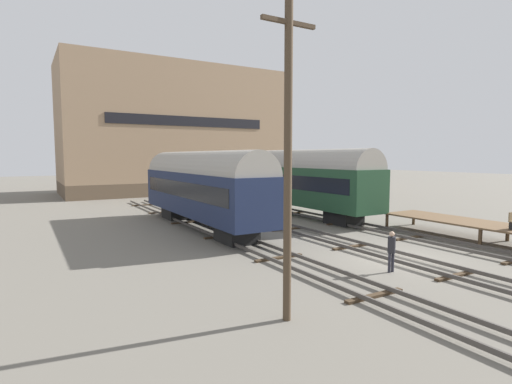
# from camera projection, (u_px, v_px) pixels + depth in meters

# --- Properties ---
(ground_plane) EXTENTS (200.00, 200.00, 0.00)m
(ground_plane) POSITION_uv_depth(u_px,v_px,m) (397.00, 260.00, 18.80)
(ground_plane) COLOR #6B665B
(track_left) EXTENTS (2.60, 60.00, 0.26)m
(track_left) POSITION_uv_depth(u_px,v_px,m) (319.00, 272.00, 16.42)
(track_left) COLOR #4C4742
(track_left) RESTS_ON ground
(track_middle) EXTENTS (2.60, 60.00, 0.26)m
(track_middle) POSITION_uv_depth(u_px,v_px,m) (397.00, 257.00, 18.79)
(track_middle) COLOR #4C4742
(track_middle) RESTS_ON ground
(track_right) EXTENTS (2.60, 60.00, 0.26)m
(track_right) POSITION_uv_depth(u_px,v_px,m) (458.00, 246.00, 21.16)
(track_right) COLOR #4C4742
(track_right) RESTS_ON ground
(train_car_navy) EXTENTS (3.04, 15.55, 5.22)m
(train_car_navy) POSITION_uv_depth(u_px,v_px,m) (202.00, 185.00, 26.84)
(train_car_navy) COLOR black
(train_car_navy) RESTS_ON ground
(train_car_green) EXTENTS (3.06, 16.02, 5.42)m
(train_car_green) POSITION_uv_depth(u_px,v_px,m) (300.00, 178.00, 32.93)
(train_car_green) COLOR black
(train_car_green) RESTS_ON ground
(station_platform) EXTENTS (3.03, 13.14, 1.04)m
(station_platform) POSITION_uv_depth(u_px,v_px,m) (495.00, 227.00, 22.25)
(station_platform) COLOR brown
(station_platform) RESTS_ON ground
(person_worker) EXTENTS (0.32, 0.32, 1.74)m
(person_worker) POSITION_uv_depth(u_px,v_px,m) (392.00, 248.00, 16.75)
(person_worker) COLOR #282833
(person_worker) RESTS_ON ground
(utility_pole) EXTENTS (1.80, 0.24, 9.80)m
(utility_pole) POSITION_uv_depth(u_px,v_px,m) (288.00, 150.00, 11.48)
(utility_pole) COLOR #473828
(utility_pole) RESTS_ON ground
(warehouse_building) EXTENTS (28.67, 12.56, 16.69)m
(warehouse_building) POSITION_uv_depth(u_px,v_px,m) (174.00, 131.00, 54.82)
(warehouse_building) COLOR brown
(warehouse_building) RESTS_ON ground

